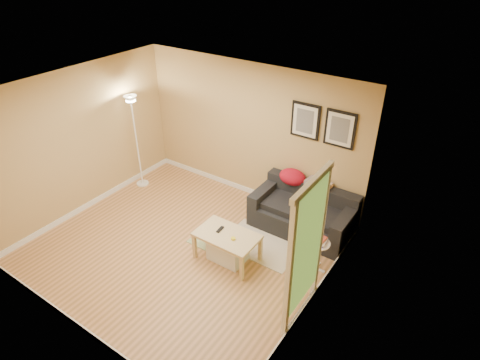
{
  "coord_description": "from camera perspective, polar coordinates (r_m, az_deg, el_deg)",
  "views": [
    {
      "loc": [
        3.66,
        -3.74,
        4.4
      ],
      "look_at": [
        0.55,
        0.85,
        1.05
      ],
      "focal_mm": 30.38,
      "sensor_mm": 36.0,
      "label": 1
    }
  ],
  "objects": [
    {
      "name": "red_throw",
      "position": [
        7.16,
        7.37,
        0.42
      ],
      "size": [
        0.48,
        0.36,
        0.28
      ],
      "primitive_type": null,
      "color": "#B61032",
      "rests_on": "sofa"
    },
    {
      "name": "framed_print_left",
      "position": [
        6.79,
        9.17,
        8.22
      ],
      "size": [
        0.5,
        0.04,
        0.6
      ],
      "primitive_type": null,
      "color": "black",
      "rests_on": "wall_back"
    },
    {
      "name": "green_runner",
      "position": [
        6.89,
        -3.96,
        -8.58
      ],
      "size": [
        0.7,
        0.5,
        0.01
      ],
      "primitive_type": "cube",
      "color": "#668C4C",
      "rests_on": "ground"
    },
    {
      "name": "coffee_table",
      "position": [
        6.41,
        -1.81,
        -9.34
      ],
      "size": [
        1.07,
        0.79,
        0.48
      ],
      "primitive_type": null,
      "rotation": [
        0.0,
        0.0,
        -0.22
      ],
      "color": "#D3B980",
      "rests_on": "ground"
    },
    {
      "name": "doorway",
      "position": [
        5.14,
        9.16,
        -10.41
      ],
      "size": [
        0.12,
        1.01,
        2.13
      ],
      "primitive_type": null,
      "color": "white",
      "rests_on": "ground"
    },
    {
      "name": "book_stack",
      "position": [
        6.14,
        11.24,
        -8.33
      ],
      "size": [
        0.22,
        0.25,
        0.07
      ],
      "primitive_type": null,
      "rotation": [
        0.0,
        0.0,
        0.27
      ],
      "color": "#323092",
      "rests_on": "side_table"
    },
    {
      "name": "side_table",
      "position": [
        6.32,
        10.77,
        -10.43
      ],
      "size": [
        0.34,
        0.34,
        0.52
      ],
      "primitive_type": null,
      "color": "white",
      "rests_on": "ground"
    },
    {
      "name": "sofa",
      "position": [
        7.01,
        8.79,
        -4.32
      ],
      "size": [
        1.7,
        0.9,
        0.75
      ],
      "primitive_type": null,
      "color": "black",
      "rests_on": "ground"
    },
    {
      "name": "framed_print_right",
      "position": [
        6.58,
        13.88,
        6.94
      ],
      "size": [
        0.5,
        0.04,
        0.6
      ],
      "primitive_type": null,
      "color": "black",
      "rests_on": "wall_back"
    },
    {
      "name": "baseboard_front",
      "position": [
        5.95,
        -21.34,
        -18.75
      ],
      "size": [
        4.5,
        0.02,
        0.1
      ],
      "primitive_type": "cube",
      "color": "white",
      "rests_on": "ground"
    },
    {
      "name": "baseboard_back",
      "position": [
        8.07,
        1.31,
        -1.48
      ],
      "size": [
        4.5,
        0.02,
        0.1
      ],
      "primitive_type": "cube",
      "color": "white",
      "rests_on": "ground"
    },
    {
      "name": "tape_roll",
      "position": [
        6.15,
        -0.96,
        -8.23
      ],
      "size": [
        0.07,
        0.07,
        0.03
      ],
      "primitive_type": "cylinder",
      "color": "yellow",
      "rests_on": "coffee_table"
    },
    {
      "name": "ceiling",
      "position": [
        5.53,
        -9.91,
        11.71
      ],
      "size": [
        4.5,
        4.5,
        0.0
      ],
      "primitive_type": "plane",
      "rotation": [
        3.14,
        0.0,
        0.0
      ],
      "color": "white",
      "rests_on": "wall_back"
    },
    {
      "name": "wall_back",
      "position": [
        7.48,
        1.47,
        6.65
      ],
      "size": [
        4.5,
        0.0,
        4.5
      ],
      "primitive_type": "plane",
      "rotation": [
        1.57,
        0.0,
        0.0
      ],
      "color": "tan",
      "rests_on": "ground"
    },
    {
      "name": "wall_right",
      "position": [
        5.06,
        10.69,
        -7.31
      ],
      "size": [
        0.0,
        4.0,
        4.0
      ],
      "primitive_type": "plane",
      "rotation": [
        1.57,
        0.0,
        -1.57
      ],
      "color": "tan",
      "rests_on": "ground"
    },
    {
      "name": "area_rug",
      "position": [
        6.83,
        3.05,
        -8.97
      ],
      "size": [
        1.25,
        0.85,
        0.01
      ],
      "primitive_type": "cube",
      "color": "beige",
      "rests_on": "ground"
    },
    {
      "name": "plaid_throw",
      "position": [
        7.01,
        10.96,
        -0.56
      ],
      "size": [
        0.45,
        0.32,
        0.1
      ],
      "primitive_type": null,
      "rotation": [
        0.0,
        0.0,
        -0.14
      ],
      "color": "tan",
      "rests_on": "sofa"
    },
    {
      "name": "storage_bin",
      "position": [
        6.45,
        -1.71,
        -9.75
      ],
      "size": [
        0.58,
        0.43,
        0.36
      ],
      "primitive_type": null,
      "color": "white",
      "rests_on": "ground"
    },
    {
      "name": "remote_control",
      "position": [
        6.34,
        -2.82,
        -6.94
      ],
      "size": [
        0.06,
        0.16,
        0.02
      ],
      "primitive_type": "cube",
      "rotation": [
        0.0,
        0.0,
        0.08
      ],
      "color": "black",
      "rests_on": "coffee_table"
    },
    {
      "name": "baseboard_left",
      "position": [
        8.23,
        -19.82,
        -2.86
      ],
      "size": [
        0.02,
        4.0,
        0.1
      ],
      "primitive_type": "cube",
      "color": "white",
      "rests_on": "ground"
    },
    {
      "name": "baseboard_right",
      "position": [
        5.91,
        9.38,
        -16.83
      ],
      "size": [
        0.02,
        4.0,
        0.1
      ],
      "primitive_type": "cube",
      "color": "white",
      "rests_on": "ground"
    },
    {
      "name": "wall_front",
      "position": [
        5.1,
        -24.11,
        -9.55
      ],
      "size": [
        4.5,
        0.0,
        4.5
      ],
      "primitive_type": "plane",
      "rotation": [
        -1.57,
        0.0,
        0.0
      ],
      "color": "tan",
      "rests_on": "ground"
    },
    {
      "name": "floor_lamp",
      "position": [
        8.19,
        -14.25,
        4.82
      ],
      "size": [
        0.25,
        0.25,
        1.9
      ],
      "primitive_type": null,
      "color": "white",
      "rests_on": "ground"
    },
    {
      "name": "floor",
      "position": [
        6.83,
        -7.94,
        -9.29
      ],
      "size": [
        4.5,
        4.5,
        0.0
      ],
      "primitive_type": "plane",
      "color": "tan",
      "rests_on": "ground"
    },
    {
      "name": "wall_left",
      "position": [
        7.65,
        -21.51,
        4.97
      ],
      "size": [
        0.0,
        4.0,
        4.0
      ],
      "primitive_type": "plane",
      "rotation": [
        1.57,
        0.0,
        1.57
      ],
      "color": "tan",
      "rests_on": "ground"
    }
  ]
}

